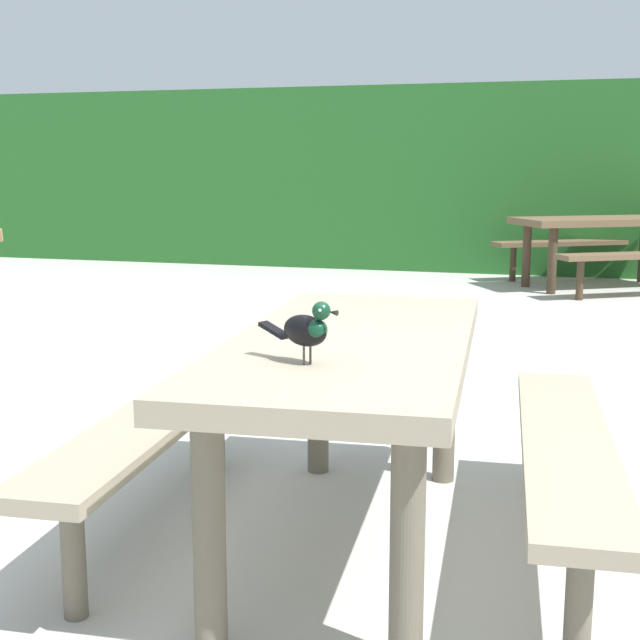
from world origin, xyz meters
TOP-DOWN VIEW (x-y plane):
  - ground_plane at (0.00, 0.00)m, footprint 60.00×60.00m
  - hedge_wall at (0.00, 8.76)m, footprint 28.00×1.71m
  - picnic_table_foreground at (-0.20, 0.18)m, footprint 1.81×1.85m
  - bird_grackle at (-0.22, -0.26)m, footprint 0.27×0.15m
  - picnic_table_mid_left at (0.74, 7.06)m, footprint 2.33×2.32m

SIDE VIEW (x-z plane):
  - ground_plane at x=0.00m, z-range 0.00..0.00m
  - picnic_table_foreground at x=-0.20m, z-range 0.19..0.93m
  - picnic_table_mid_left at x=0.74m, z-range 0.19..0.93m
  - bird_grackle at x=-0.22m, z-range 0.75..0.94m
  - hedge_wall at x=0.00m, z-range 0.00..2.22m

